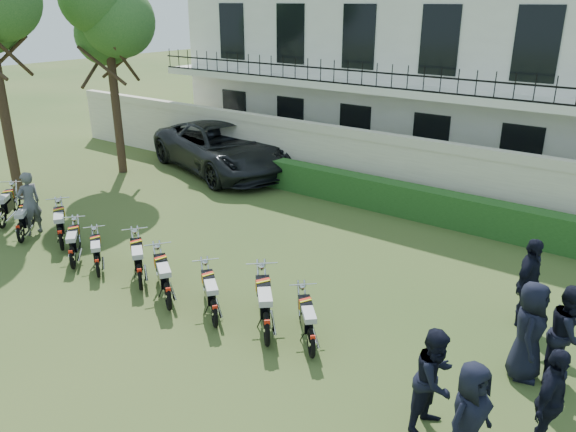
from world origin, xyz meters
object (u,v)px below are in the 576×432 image
(motorcycle_3, at_px, (72,253))
(officer_5, at_px, (528,283))
(officer_3, at_px, (529,331))
(motorcycle_0, at_px, (1,213))
(motorcycle_5, at_px, (139,271))
(suv, at_px, (222,148))
(tree_west_near, at_px, (106,13))
(motorcycle_8, at_px, (266,322))
(motorcycle_9, at_px, (311,337))
(motorcycle_2, at_px, (60,234))
(motorcycle_6, at_px, (167,290))
(officer_0, at_px, (469,417))
(inspector, at_px, (29,203))
(officer_4, at_px, (569,335))
(officer_2, at_px, (550,402))
(motorcycle_4, at_px, (97,262))
(motorcycle_7, at_px, (214,307))
(motorcycle_1, at_px, (20,228))
(officer_1, at_px, (435,380))

(motorcycle_3, relative_size, officer_5, 0.76)
(officer_3, bearing_deg, motorcycle_0, 87.40)
(motorcycle_5, distance_m, suv, 9.80)
(tree_west_near, distance_m, motorcycle_8, 14.36)
(tree_west_near, distance_m, motorcycle_9, 15.08)
(motorcycle_2, distance_m, motorcycle_6, 4.66)
(officer_0, bearing_deg, motorcycle_5, 99.88)
(motorcycle_9, xyz_separation_m, inspector, (-9.87, 0.22, 0.47))
(motorcycle_0, bearing_deg, officer_5, -28.91)
(suv, height_order, officer_4, suv)
(motorcycle_5, bearing_deg, tree_west_near, 90.85)
(suv, xyz_separation_m, officer_2, (13.90, -8.03, -0.06))
(officer_2, bearing_deg, motorcycle_4, 97.98)
(officer_0, bearing_deg, motorcycle_8, 95.68)
(suv, distance_m, officer_4, 15.01)
(motorcycle_2, relative_size, inspector, 0.94)
(officer_3, bearing_deg, officer_5, 4.83)
(suv, bearing_deg, motorcycle_5, -130.60)
(motorcycle_7, height_order, officer_2, officer_2)
(motorcycle_9, xyz_separation_m, officer_3, (3.36, 1.80, 0.48))
(officer_5, bearing_deg, officer_3, -160.08)
(motorcycle_3, height_order, inspector, inspector)
(motorcycle_0, relative_size, motorcycle_9, 1.10)
(officer_2, bearing_deg, motorcycle_0, 96.13)
(motorcycle_5, relative_size, officer_4, 0.88)
(motorcycle_3, xyz_separation_m, suv, (-2.92, 8.63, 0.49))
(motorcycle_1, height_order, motorcycle_8, motorcycle_8)
(motorcycle_3, distance_m, officer_3, 10.49)
(motorcycle_9, distance_m, officer_1, 2.62)
(inspector, bearing_deg, motorcycle_5, 85.92)
(motorcycle_1, xyz_separation_m, officer_3, (12.81, 2.18, 0.47))
(officer_1, bearing_deg, motorcycle_5, 95.23)
(motorcycle_3, xyz_separation_m, motorcycle_5, (2.21, 0.29, 0.04))
(motorcycle_3, xyz_separation_m, officer_0, (10.13, -0.39, 0.41))
(motorcycle_0, xyz_separation_m, suv, (1.10, 8.29, 0.45))
(motorcycle_8, bearing_deg, officer_4, -17.37)
(suv, distance_m, officer_5, 13.47)
(motorcycle_0, height_order, motorcycle_1, motorcycle_0)
(inspector, relative_size, officer_5, 0.96)
(motorcycle_9, height_order, suv, suv)
(suv, distance_m, officer_1, 15.02)
(motorcycle_3, bearing_deg, officer_5, -27.44)
(motorcycle_0, xyz_separation_m, motorcycle_4, (4.91, -0.24, -0.07))
(motorcycle_2, xyz_separation_m, officer_1, (10.65, -0.39, 0.38))
(motorcycle_8, bearing_deg, motorcycle_3, 140.08)
(motorcycle_7, bearing_deg, officer_4, -30.16)
(inspector, height_order, officer_3, officer_3)
(officer_3, height_order, officer_5, officer_5)
(motorcycle_9, xyz_separation_m, officer_4, (3.94, 2.09, 0.48))
(inspector, bearing_deg, motorcycle_4, 81.55)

